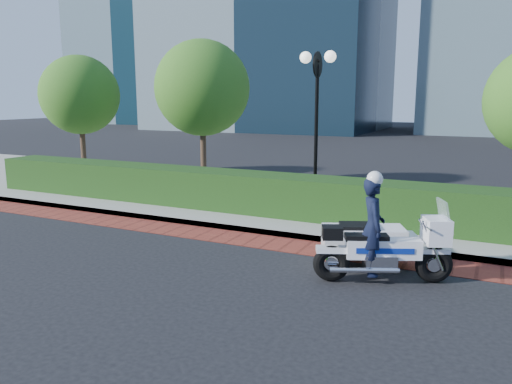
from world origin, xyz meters
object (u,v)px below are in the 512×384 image
at_px(tree_a, 80,95).
at_px(lamppost, 317,104).
at_px(police_motorcycle, 374,239).
at_px(tree_b, 202,88).

bearing_deg(tree_a, lamppost, -7.41).
height_order(lamppost, police_motorcycle, lamppost).
bearing_deg(lamppost, police_motorcycle, -59.94).
height_order(tree_a, tree_b, tree_b).
relative_size(tree_a, tree_b, 0.94).
distance_m(lamppost, police_motorcycle, 5.93).
distance_m(lamppost, tree_b, 4.71).
bearing_deg(police_motorcycle, tree_b, 116.49).
relative_size(lamppost, police_motorcycle, 1.72).
height_order(lamppost, tree_b, tree_b).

